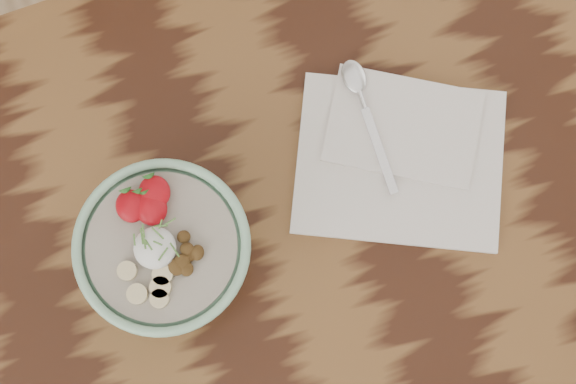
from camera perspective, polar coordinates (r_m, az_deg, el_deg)
name	(u,v)px	position (r cm, az deg, el deg)	size (l,w,h in cm)	color
table	(244,333)	(99.81, -3.14, -9.96)	(160.00, 90.00, 75.00)	#32170C
breakfast_bowl	(166,250)	(85.66, -8.64, -4.06)	(18.18, 18.18, 11.92)	#94C7A3
napkin	(400,154)	(93.01, 7.98, 2.67)	(29.36, 27.25, 1.44)	white
spoon	(360,95)	(93.07, 5.16, 6.89)	(2.93, 16.52, 0.86)	silver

